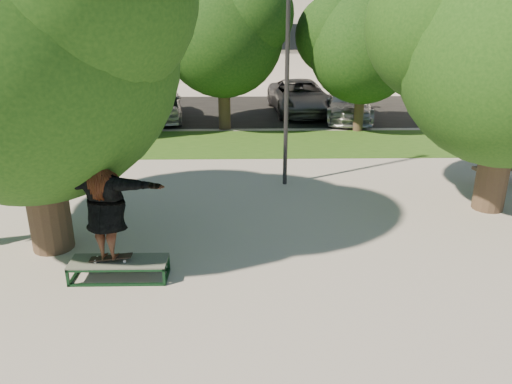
{
  "coord_description": "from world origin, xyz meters",
  "views": [
    {
      "loc": [
        -0.11,
        -8.61,
        4.8
      ],
      "look_at": [
        0.08,
        0.6,
        1.38
      ],
      "focal_mm": 35.0,
      "sensor_mm": 36.0,
      "label": 1
    }
  ],
  "objects_px": {
    "tree_left": "(17,29)",
    "tree_right": "(511,40)",
    "lamppost": "(287,73)",
    "car_silver_b": "(348,103)",
    "grind_box": "(119,269)",
    "car_grey": "(300,97)",
    "car_dark": "(158,102)",
    "car_silver_a": "(159,101)"
  },
  "relations": [
    {
      "from": "tree_left",
      "to": "tree_right",
      "type": "relative_size",
      "value": 1.09
    },
    {
      "from": "lamppost",
      "to": "car_silver_b",
      "type": "relative_size",
      "value": 1.25
    },
    {
      "from": "tree_left",
      "to": "grind_box",
      "type": "relative_size",
      "value": 3.95
    },
    {
      "from": "lamppost",
      "to": "car_grey",
      "type": "xyz_separation_m",
      "value": [
        1.5,
        10.27,
        -2.38
      ]
    },
    {
      "from": "tree_left",
      "to": "car_dark",
      "type": "distance_m",
      "value": 13.58
    },
    {
      "from": "car_dark",
      "to": "car_grey",
      "type": "xyz_separation_m",
      "value": [
        6.61,
        1.09,
        0.02
      ]
    },
    {
      "from": "lamppost",
      "to": "car_silver_b",
      "type": "distance_m",
      "value": 9.88
    },
    {
      "from": "car_grey",
      "to": "tree_left",
      "type": "bearing_deg",
      "value": -120.78
    },
    {
      "from": "tree_left",
      "to": "car_grey",
      "type": "xyz_separation_m",
      "value": [
        6.79,
        14.17,
        -3.65
      ]
    },
    {
      "from": "tree_right",
      "to": "car_grey",
      "type": "height_order",
      "value": "tree_right"
    },
    {
      "from": "car_silver_b",
      "to": "car_dark",
      "type": "bearing_deg",
      "value": -173.99
    },
    {
      "from": "car_grey",
      "to": "car_silver_b",
      "type": "distance_m",
      "value": 2.46
    },
    {
      "from": "car_dark",
      "to": "car_grey",
      "type": "bearing_deg",
      "value": -0.82
    },
    {
      "from": "lamppost",
      "to": "grind_box",
      "type": "relative_size",
      "value": 3.39
    },
    {
      "from": "car_dark",
      "to": "car_silver_b",
      "type": "distance_m",
      "value": 8.65
    },
    {
      "from": "tree_right",
      "to": "car_silver_a",
      "type": "height_order",
      "value": "tree_right"
    },
    {
      "from": "grind_box",
      "to": "car_silver_b",
      "type": "height_order",
      "value": "car_silver_b"
    },
    {
      "from": "grind_box",
      "to": "car_dark",
      "type": "height_order",
      "value": "car_dark"
    },
    {
      "from": "car_dark",
      "to": "car_silver_b",
      "type": "relative_size",
      "value": 0.94
    },
    {
      "from": "car_silver_a",
      "to": "car_grey",
      "type": "distance_m",
      "value": 6.66
    },
    {
      "from": "car_dark",
      "to": "car_silver_b",
      "type": "xyz_separation_m",
      "value": [
        8.65,
        -0.28,
        -0.05
      ]
    },
    {
      "from": "grind_box",
      "to": "car_silver_a",
      "type": "bearing_deg",
      "value": 96.1
    },
    {
      "from": "tree_right",
      "to": "grind_box",
      "type": "bearing_deg",
      "value": -158.03
    },
    {
      "from": "tree_left",
      "to": "lamppost",
      "type": "bearing_deg",
      "value": 36.42
    },
    {
      "from": "car_silver_a",
      "to": "lamppost",
      "type": "bearing_deg",
      "value": -68.82
    },
    {
      "from": "car_grey",
      "to": "car_silver_b",
      "type": "height_order",
      "value": "car_grey"
    },
    {
      "from": "tree_right",
      "to": "grind_box",
      "type": "height_order",
      "value": "tree_right"
    },
    {
      "from": "tree_right",
      "to": "car_silver_b",
      "type": "xyz_separation_m",
      "value": [
        -1.38,
        10.81,
        -3.39
      ]
    },
    {
      "from": "tree_left",
      "to": "tree_right",
      "type": "xyz_separation_m",
      "value": [
        10.21,
        1.99,
        -0.33
      ]
    },
    {
      "from": "grind_box",
      "to": "car_grey",
      "type": "distance_m",
      "value": 16.37
    },
    {
      "from": "tree_left",
      "to": "car_dark",
      "type": "height_order",
      "value": "tree_left"
    },
    {
      "from": "tree_left",
      "to": "car_grey",
      "type": "distance_m",
      "value": 16.13
    },
    {
      "from": "car_dark",
      "to": "tree_right",
      "type": "bearing_deg",
      "value": -58.12
    },
    {
      "from": "car_grey",
      "to": "tree_right",
      "type": "bearing_deg",
      "value": -79.51
    },
    {
      "from": "car_silver_a",
      "to": "car_grey",
      "type": "relative_size",
      "value": 0.87
    },
    {
      "from": "car_dark",
      "to": "car_silver_b",
      "type": "height_order",
      "value": "car_dark"
    },
    {
      "from": "tree_right",
      "to": "lamppost",
      "type": "xyz_separation_m",
      "value": [
        -4.92,
        1.92,
        -0.94
      ]
    },
    {
      "from": "lamppost",
      "to": "car_grey",
      "type": "distance_m",
      "value": 10.65
    },
    {
      "from": "car_silver_a",
      "to": "grind_box",
      "type": "bearing_deg",
      "value": -92.03
    },
    {
      "from": "grind_box",
      "to": "car_silver_b",
      "type": "distance_m",
      "value": 15.86
    },
    {
      "from": "tree_right",
      "to": "car_grey",
      "type": "distance_m",
      "value": 13.08
    },
    {
      "from": "car_dark",
      "to": "lamppost",
      "type": "bearing_deg",
      "value": -71.14
    }
  ]
}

